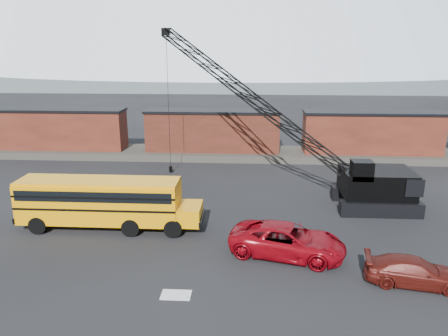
% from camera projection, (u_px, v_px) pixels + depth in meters
% --- Properties ---
extents(ground, '(160.00, 160.00, 0.00)m').
position_uv_depth(ground, '(179.00, 255.00, 24.24)').
color(ground, black).
rests_on(ground, ground).
extents(gravel_berm, '(120.00, 5.00, 0.70)m').
position_uv_depth(gravel_berm, '(213.00, 153.00, 45.27)').
color(gravel_berm, '#423E36').
rests_on(gravel_berm, ground).
extents(boxcar_west_near, '(13.70, 3.10, 4.17)m').
position_uv_depth(boxcar_west_near, '(60.00, 129.00, 45.54)').
color(boxcar_west_near, '#401712').
rests_on(boxcar_west_near, gravel_berm).
extents(boxcar_mid, '(13.70, 3.10, 4.17)m').
position_uv_depth(boxcar_mid, '(213.00, 131.00, 44.60)').
color(boxcar_mid, '#582018').
rests_on(boxcar_mid, gravel_berm).
extents(boxcar_east_near, '(13.70, 3.10, 4.17)m').
position_uv_depth(boxcar_east_near, '(372.00, 132.00, 43.67)').
color(boxcar_east_near, '#401712').
rests_on(boxcar_east_near, gravel_berm).
extents(snow_patch, '(1.40, 0.90, 0.02)m').
position_uv_depth(snow_patch, '(176.00, 295.00, 20.37)').
color(snow_patch, silver).
rests_on(snow_patch, ground).
extents(school_bus, '(11.65, 2.65, 3.19)m').
position_uv_depth(school_bus, '(105.00, 201.00, 27.36)').
color(school_bus, orange).
rests_on(school_bus, ground).
extents(red_pickup, '(6.87, 4.45, 1.76)m').
position_uv_depth(red_pickup, '(288.00, 241.00, 24.00)').
color(red_pickup, maroon).
rests_on(red_pickup, ground).
extents(maroon_suv, '(4.90, 2.64, 1.35)m').
position_uv_depth(maroon_suv, '(414.00, 271.00, 21.14)').
color(maroon_suv, '#4F130E').
rests_on(maroon_suv, ground).
extents(crawler_crane, '(19.36, 10.35, 12.78)m').
position_uv_depth(crawler_crane, '(252.00, 99.00, 33.57)').
color(crawler_crane, black).
rests_on(crawler_crane, ground).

